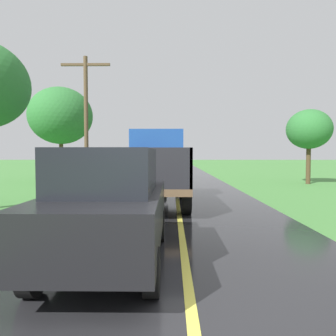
{
  "coord_description": "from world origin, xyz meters",
  "views": [
    {
      "loc": [
        -0.23,
        -2.83,
        1.91
      ],
      "look_at": [
        -0.36,
        8.49,
        1.4
      ],
      "focal_mm": 33.36,
      "sensor_mm": 36.0,
      "label": 1
    }
  ],
  "objects": [
    {
      "name": "banana_truck_near",
      "position": [
        -0.81,
        9.09,
        1.48
      ],
      "size": [
        2.38,
        5.82,
        2.8
      ],
      "color": "#2D2D30",
      "rests_on": "road_surface"
    },
    {
      "name": "roadside_tree_mid_right",
      "position": [
        8.51,
        17.15,
        3.47
      ],
      "size": [
        2.78,
        2.78,
        4.74
      ],
      "color": "#4C3823",
      "rests_on": "ground"
    },
    {
      "name": "roadside_tree_near_left",
      "position": [
        -7.98,
        18.97,
        4.57
      ],
      "size": [
        4.39,
        4.39,
        6.55
      ],
      "color": "#4C3823",
      "rests_on": "ground"
    },
    {
      "name": "following_car",
      "position": [
        -1.25,
        2.3,
        1.07
      ],
      "size": [
        1.74,
        4.1,
        1.92
      ],
      "color": "black",
      "rests_on": "road_surface"
    },
    {
      "name": "utility_pole_roadside",
      "position": [
        -4.44,
        12.54,
        3.67
      ],
      "size": [
        2.4,
        0.2,
        6.67
      ],
      "color": "brown",
      "rests_on": "ground"
    }
  ]
}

